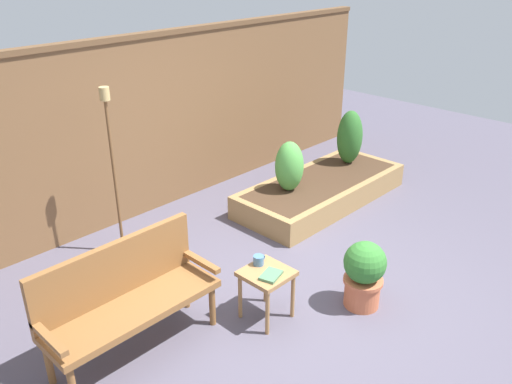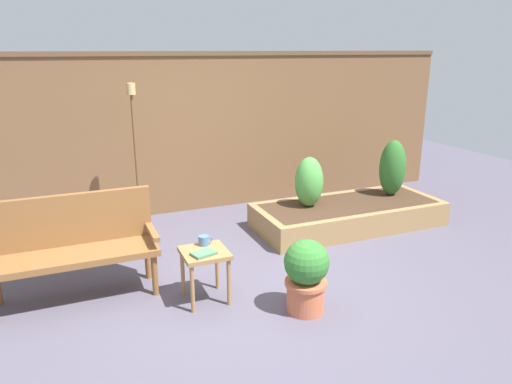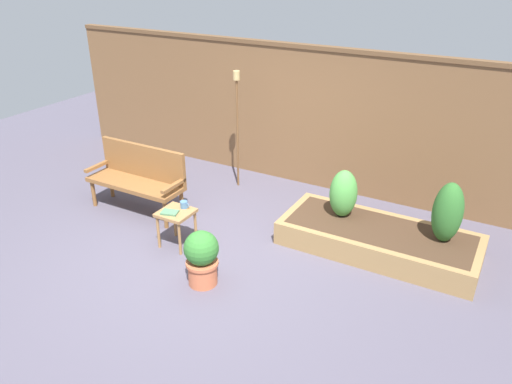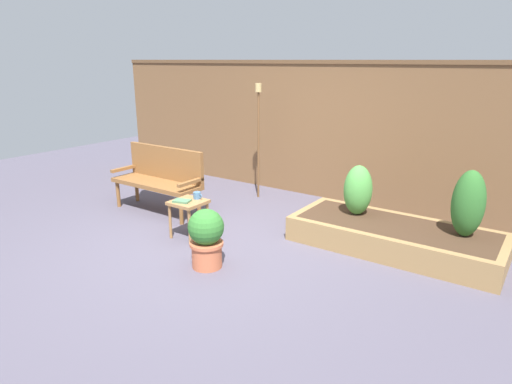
{
  "view_description": "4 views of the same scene",
  "coord_description": "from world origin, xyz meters",
  "px_view_note": "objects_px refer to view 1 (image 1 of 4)",
  "views": [
    {
      "loc": [
        -3.22,
        -2.56,
        3.04
      ],
      "look_at": [
        0.56,
        1.1,
        0.58
      ],
      "focal_mm": 37.13,
      "sensor_mm": 36.0,
      "label": 1
    },
    {
      "loc": [
        -1.45,
        -3.69,
        2.19
      ],
      "look_at": [
        0.27,
        0.43,
        0.84
      ],
      "focal_mm": 33.44,
      "sensor_mm": 36.0,
      "label": 2
    },
    {
      "loc": [
        3.15,
        -4.2,
        3.39
      ],
      "look_at": [
        0.45,
        0.59,
        0.72
      ],
      "focal_mm": 35.12,
      "sensor_mm": 36.0,
      "label": 3
    },
    {
      "loc": [
        3.32,
        -3.76,
        2.16
      ],
      "look_at": [
        0.45,
        0.34,
        0.67
      ],
      "focal_mm": 31.14,
      "sensor_mm": 36.0,
      "label": 4
    }
  ],
  "objects_px": {
    "garden_bench": "(125,292)",
    "potted_boxwood": "(364,273)",
    "book_on_table": "(271,275)",
    "tiki_torch": "(111,145)",
    "shrub_far_corner": "(350,137)",
    "cup_on_table": "(259,260)",
    "side_table": "(267,280)",
    "shrub_near_bench": "(289,166)"
  },
  "relations": [
    {
      "from": "garden_bench",
      "to": "potted_boxwood",
      "type": "height_order",
      "value": "garden_bench"
    },
    {
      "from": "book_on_table",
      "to": "potted_boxwood",
      "type": "height_order",
      "value": "potted_boxwood"
    },
    {
      "from": "garden_bench",
      "to": "tiki_torch",
      "type": "distance_m",
      "value": 1.72
    },
    {
      "from": "shrub_far_corner",
      "to": "tiki_torch",
      "type": "bearing_deg",
      "value": 168.12
    },
    {
      "from": "garden_bench",
      "to": "shrub_far_corner",
      "type": "xyz_separation_m",
      "value": [
        4.03,
        0.68,
        0.13
      ]
    },
    {
      "from": "book_on_table",
      "to": "cup_on_table",
      "type": "bearing_deg",
      "value": 56.5
    },
    {
      "from": "side_table",
      "to": "shrub_near_bench",
      "type": "bearing_deg",
      "value": 35.56
    },
    {
      "from": "book_on_table",
      "to": "shrub_near_bench",
      "type": "xyz_separation_m",
      "value": [
        1.74,
        1.3,
        0.12
      ]
    },
    {
      "from": "cup_on_table",
      "to": "potted_boxwood",
      "type": "xyz_separation_m",
      "value": [
        0.71,
        -0.64,
        -0.17
      ]
    },
    {
      "from": "shrub_near_bench",
      "to": "shrub_far_corner",
      "type": "distance_m",
      "value": 1.26
    },
    {
      "from": "garden_bench",
      "to": "book_on_table",
      "type": "bearing_deg",
      "value": -31.15
    },
    {
      "from": "tiki_torch",
      "to": "garden_bench",
      "type": "bearing_deg",
      "value": -120.62
    },
    {
      "from": "cup_on_table",
      "to": "potted_boxwood",
      "type": "height_order",
      "value": "potted_boxwood"
    },
    {
      "from": "garden_bench",
      "to": "potted_boxwood",
      "type": "distance_m",
      "value": 2.1
    },
    {
      "from": "garden_bench",
      "to": "shrub_near_bench",
      "type": "xyz_separation_m",
      "value": [
        2.78,
        0.68,
        0.07
      ]
    },
    {
      "from": "cup_on_table",
      "to": "shrub_near_bench",
      "type": "distance_m",
      "value": 2.01
    },
    {
      "from": "potted_boxwood",
      "to": "tiki_torch",
      "type": "distance_m",
      "value": 2.76
    },
    {
      "from": "tiki_torch",
      "to": "shrub_far_corner",
      "type": "bearing_deg",
      "value": -11.88
    },
    {
      "from": "garden_bench",
      "to": "side_table",
      "type": "xyz_separation_m",
      "value": [
        1.06,
        -0.55,
        -0.15
      ]
    },
    {
      "from": "shrub_near_bench",
      "to": "potted_boxwood",
      "type": "bearing_deg",
      "value": -119.19
    },
    {
      "from": "cup_on_table",
      "to": "garden_bench",
      "type": "bearing_deg",
      "value": 159.21
    },
    {
      "from": "side_table",
      "to": "book_on_table",
      "type": "relative_size",
      "value": 2.37
    },
    {
      "from": "garden_bench",
      "to": "book_on_table",
      "type": "xyz_separation_m",
      "value": [
        1.03,
        -0.62,
        -0.05
      ]
    },
    {
      "from": "garden_bench",
      "to": "shrub_far_corner",
      "type": "bearing_deg",
      "value": 9.57
    },
    {
      "from": "side_table",
      "to": "shrub_far_corner",
      "type": "height_order",
      "value": "shrub_far_corner"
    },
    {
      "from": "side_table",
      "to": "cup_on_table",
      "type": "xyz_separation_m",
      "value": [
        0.04,
        0.13,
        0.13
      ]
    },
    {
      "from": "side_table",
      "to": "cup_on_table",
      "type": "height_order",
      "value": "cup_on_table"
    },
    {
      "from": "shrub_near_bench",
      "to": "shrub_far_corner",
      "type": "height_order",
      "value": "shrub_far_corner"
    },
    {
      "from": "side_table",
      "to": "book_on_table",
      "type": "bearing_deg",
      "value": -111.15
    },
    {
      "from": "side_table",
      "to": "shrub_far_corner",
      "type": "relative_size",
      "value": 0.64
    },
    {
      "from": "shrub_near_bench",
      "to": "tiki_torch",
      "type": "bearing_deg",
      "value": 161.0
    },
    {
      "from": "side_table",
      "to": "garden_bench",
      "type": "bearing_deg",
      "value": 152.78
    },
    {
      "from": "garden_bench",
      "to": "shrub_far_corner",
      "type": "height_order",
      "value": "shrub_far_corner"
    },
    {
      "from": "book_on_table",
      "to": "shrub_near_bench",
      "type": "distance_m",
      "value": 2.18
    },
    {
      "from": "side_table",
      "to": "shrub_far_corner",
      "type": "distance_m",
      "value": 3.23
    },
    {
      "from": "shrub_near_bench",
      "to": "shrub_far_corner",
      "type": "bearing_deg",
      "value": 0.0
    },
    {
      "from": "cup_on_table",
      "to": "tiki_torch",
      "type": "bearing_deg",
      "value": 99.37
    },
    {
      "from": "garden_bench",
      "to": "shrub_far_corner",
      "type": "distance_m",
      "value": 4.09
    },
    {
      "from": "tiki_torch",
      "to": "side_table",
      "type": "bearing_deg",
      "value": -82.29
    },
    {
      "from": "side_table",
      "to": "potted_boxwood",
      "type": "height_order",
      "value": "potted_boxwood"
    },
    {
      "from": "shrub_near_bench",
      "to": "tiki_torch",
      "type": "xyz_separation_m",
      "value": [
        -1.97,
        0.68,
        0.62
      ]
    },
    {
      "from": "garden_bench",
      "to": "shrub_far_corner",
      "type": "relative_size",
      "value": 1.93
    }
  ]
}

